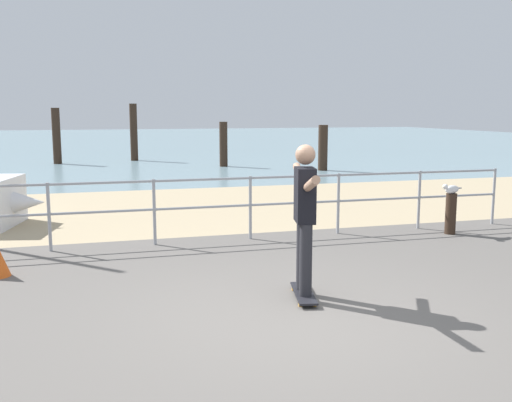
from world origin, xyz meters
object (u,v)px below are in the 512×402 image
object	(u,v)px
skateboarder	(305,210)
bollard_short	(451,214)
skateboard	(304,293)
seagull	(451,189)

from	to	relation	value
skateboarder	bollard_short	xyz separation A→B (m)	(3.59, 2.54, -0.66)
skateboard	skateboarder	xyz separation A→B (m)	(-0.00, 0.00, 0.95)
bollard_short	skateboard	bearing A→B (deg)	-144.74
skateboarder	seagull	bearing A→B (deg)	35.31
seagull	bollard_short	bearing A→B (deg)	20.92
skateboarder	bollard_short	bearing A→B (deg)	35.26
skateboard	skateboarder	size ratio (longest dim) A/B	0.50
skateboarder	bollard_short	distance (m)	4.44
bollard_short	seagull	xyz separation A→B (m)	(-0.02, -0.01, 0.43)
skateboard	bollard_short	bearing A→B (deg)	35.26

